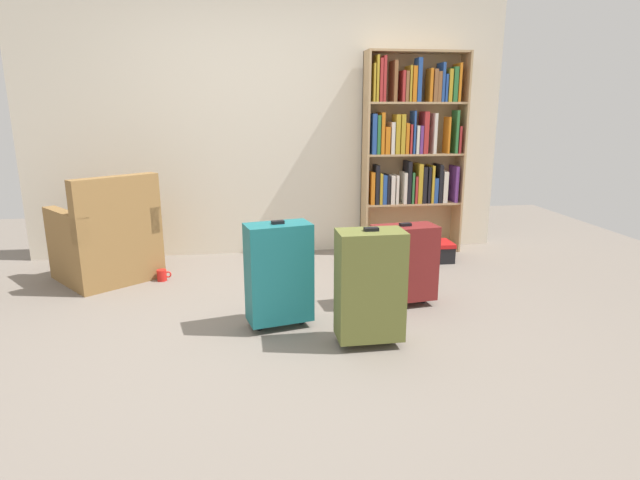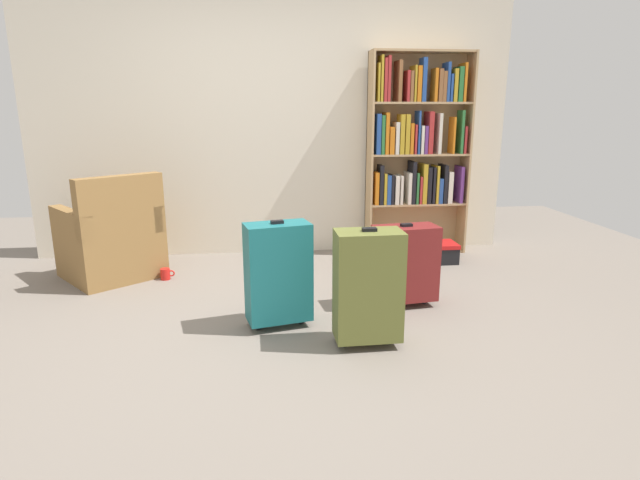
# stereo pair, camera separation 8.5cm
# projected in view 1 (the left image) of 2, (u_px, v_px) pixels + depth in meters

# --- Properties ---
(ground_plane) EXTENTS (8.09, 8.09, 0.00)m
(ground_plane) POSITION_uv_depth(u_px,v_px,m) (288.00, 331.00, 3.38)
(ground_plane) COLOR slate
(back_wall) EXTENTS (4.62, 0.10, 2.60)m
(back_wall) POSITION_uv_depth(u_px,v_px,m) (269.00, 121.00, 4.98)
(back_wall) COLOR beige
(back_wall) RESTS_ON ground
(bookshelf) EXTENTS (0.99, 0.26, 1.94)m
(bookshelf) POSITION_uv_depth(u_px,v_px,m) (412.00, 146.00, 5.05)
(bookshelf) COLOR tan
(bookshelf) RESTS_ON ground
(armchair) EXTENTS (0.98, 0.98, 0.90)m
(armchair) POSITION_uv_depth(u_px,v_px,m) (107.00, 243.00, 4.35)
(armchair) COLOR olive
(armchair) RESTS_ON ground
(mug) EXTENTS (0.12, 0.08, 0.10)m
(mug) POSITION_uv_depth(u_px,v_px,m) (162.00, 275.00, 4.36)
(mug) COLOR red
(mug) RESTS_ON ground
(storage_box) EXTENTS (0.45, 0.28, 0.19)m
(storage_box) POSITION_uv_depth(u_px,v_px,m) (428.00, 251.00, 4.91)
(storage_box) COLOR black
(storage_box) RESTS_ON ground
(suitcase_teal) EXTENTS (0.45, 0.30, 0.72)m
(suitcase_teal) POSITION_uv_depth(u_px,v_px,m) (279.00, 273.00, 3.37)
(suitcase_teal) COLOR #19666B
(suitcase_teal) RESTS_ON ground
(suitcase_dark_red) EXTENTS (0.49, 0.28, 0.62)m
(suitcase_dark_red) POSITION_uv_depth(u_px,v_px,m) (404.00, 263.00, 3.77)
(suitcase_dark_red) COLOR maroon
(suitcase_dark_red) RESTS_ON ground
(suitcase_olive) EXTENTS (0.40, 0.24, 0.74)m
(suitcase_olive) POSITION_uv_depth(u_px,v_px,m) (370.00, 285.00, 3.11)
(suitcase_olive) COLOR brown
(suitcase_olive) RESTS_ON ground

